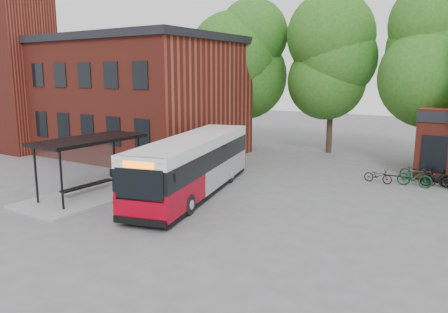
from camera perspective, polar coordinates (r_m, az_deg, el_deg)
The scene contains 14 objects.
ground at distance 19.97m, azimuth -6.10°, elevation -6.43°, with size 100.00×100.00×0.00m, color #5C5C5E.
station_building at distance 34.60m, azimuth -13.73°, elevation 7.74°, with size 18.40×10.40×8.50m, color maroon, non-canonical shape.
clock_tower at distance 36.98m, azimuth -25.41°, elevation 14.73°, with size 5.20×5.20×18.20m, color maroon, non-canonical shape.
bus_shelter at distance 22.00m, azimuth -16.99°, elevation -1.34°, with size 3.60×7.00×2.90m, color black, non-canonical shape.
bike_rail at distance 25.58m, azimuth 25.79°, elevation -3.19°, with size 5.20×0.10×0.38m, color black, non-canonical shape.
tree_0 at distance 35.70m, azimuth 2.52°, elevation 10.12°, with size 7.92×7.92×11.00m, color #255A18, non-canonical shape.
tree_1 at distance 33.67m, azimuth 13.87°, elevation 9.28°, with size 7.92×7.92×10.40m, color #255A18, non-canonical shape.
tree_2 at distance 31.06m, azimuth 25.69°, elevation 9.00°, with size 7.92×7.92×11.00m, color #255A18, non-canonical shape.
city_bus at distance 21.57m, azimuth -3.97°, elevation -1.21°, with size 2.38×11.16×2.84m, color #9F0114, non-canonical shape.
bicycle_0 at distance 25.32m, azimuth 19.48°, elevation -2.37°, with size 0.54×1.54×0.81m, color black.
bicycle_1 at distance 25.11m, azimuth 23.62°, elevation -2.46°, with size 0.50×1.78×1.07m, color #103C1D.
bicycle_2 at distance 26.57m, azimuth 23.91°, elevation -1.88°, with size 0.66×1.89×0.99m, color #23222C.
bicycle_3 at distance 25.57m, azimuth 26.03°, elevation -2.53°, with size 0.46×1.64×0.98m, color black.
bicycle_4 at distance 25.56m, azimuth 26.45°, elevation -2.78°, with size 0.53×1.52×0.80m, color black.
Camera 1 is at (12.07, -14.79, 5.87)m, focal length 35.00 mm.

